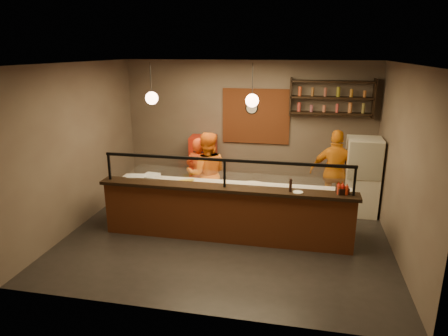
% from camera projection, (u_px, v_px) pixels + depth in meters
% --- Properties ---
extents(floor, '(6.00, 6.00, 0.00)m').
position_uv_depth(floor, '(228.00, 233.00, 7.74)').
color(floor, black).
rests_on(floor, ground).
extents(ceiling, '(6.00, 6.00, 0.00)m').
position_uv_depth(ceiling, '(228.00, 63.00, 6.83)').
color(ceiling, '#362E29').
rests_on(ceiling, wall_back).
extents(wall_back, '(6.00, 0.00, 6.00)m').
position_uv_depth(wall_back, '(248.00, 128.00, 9.64)').
color(wall_back, '#6A5C4D').
rests_on(wall_back, floor).
extents(wall_left, '(0.00, 5.00, 5.00)m').
position_uv_depth(wall_left, '(79.00, 146.00, 7.86)').
color(wall_left, '#6A5C4D').
rests_on(wall_left, floor).
extents(wall_right, '(0.00, 5.00, 5.00)m').
position_uv_depth(wall_right, '(403.00, 163.00, 6.71)').
color(wall_right, '#6A5C4D').
rests_on(wall_right, floor).
extents(wall_front, '(6.00, 0.00, 6.00)m').
position_uv_depth(wall_front, '(190.00, 203.00, 4.94)').
color(wall_front, '#6A5C4D').
rests_on(wall_front, floor).
extents(brick_patch, '(1.60, 0.04, 1.30)m').
position_uv_depth(brick_patch, '(256.00, 116.00, 9.48)').
color(brick_patch, '#994721').
rests_on(brick_patch, wall_back).
extents(service_counter, '(4.60, 0.25, 1.00)m').
position_uv_depth(service_counter, '(225.00, 216.00, 7.32)').
color(service_counter, '#994721').
rests_on(service_counter, floor).
extents(counter_ledge, '(4.70, 0.37, 0.06)m').
position_uv_depth(counter_ledge, '(225.00, 188.00, 7.17)').
color(counter_ledge, black).
rests_on(counter_ledge, service_counter).
extents(worktop_cabinet, '(4.60, 0.75, 0.85)m').
position_uv_depth(worktop_cabinet, '(230.00, 209.00, 7.81)').
color(worktop_cabinet, gray).
rests_on(worktop_cabinet, floor).
extents(worktop, '(4.60, 0.75, 0.05)m').
position_uv_depth(worktop, '(230.00, 187.00, 7.68)').
color(worktop, silver).
rests_on(worktop, worktop_cabinet).
extents(sneeze_guard, '(4.50, 0.05, 0.52)m').
position_uv_depth(sneeze_guard, '(225.00, 170.00, 7.07)').
color(sneeze_guard, white).
rests_on(sneeze_guard, counter_ledge).
extents(wall_shelving, '(1.84, 0.28, 0.85)m').
position_uv_depth(wall_shelving, '(331.00, 98.00, 8.88)').
color(wall_shelving, black).
rests_on(wall_shelving, wall_back).
extents(wall_clock, '(0.30, 0.04, 0.30)m').
position_uv_depth(wall_clock, '(252.00, 108.00, 9.44)').
color(wall_clock, black).
rests_on(wall_clock, wall_back).
extents(pendant_left, '(0.24, 0.24, 0.77)m').
position_uv_depth(pendant_left, '(152.00, 98.00, 7.49)').
color(pendant_left, black).
rests_on(pendant_left, ceiling).
extents(pendant_right, '(0.24, 0.24, 0.77)m').
position_uv_depth(pendant_right, '(252.00, 100.00, 7.13)').
color(pendant_right, black).
rests_on(pendant_right, ceiling).
extents(cook_left, '(0.64, 0.46, 1.64)m').
position_uv_depth(cook_left, '(199.00, 175.00, 8.65)').
color(cook_left, '#E04315').
rests_on(cook_left, floor).
extents(cook_mid, '(1.02, 0.88, 1.79)m').
position_uv_depth(cook_mid, '(207.00, 174.00, 8.45)').
color(cook_mid, orange).
rests_on(cook_mid, floor).
extents(cook_right, '(1.12, 0.57, 1.84)m').
position_uv_depth(cook_right, '(336.00, 173.00, 8.46)').
color(cook_right, orange).
rests_on(cook_right, floor).
extents(fridge, '(0.70, 0.66, 1.67)m').
position_uv_depth(fridge, '(362.00, 177.00, 8.47)').
color(fridge, beige).
rests_on(fridge, floor).
extents(red_cooler, '(0.66, 0.61, 1.43)m').
position_uv_depth(red_cooler, '(204.00, 165.00, 9.75)').
color(red_cooler, '#AC1C0B').
rests_on(red_cooler, floor).
extents(pizza_dough, '(0.60, 0.60, 0.01)m').
position_uv_depth(pizza_dough, '(252.00, 185.00, 7.71)').
color(pizza_dough, beige).
rests_on(pizza_dough, worktop).
extents(prep_tub_a, '(0.35, 0.30, 0.15)m').
position_uv_depth(prep_tub_a, '(150.00, 179.00, 7.84)').
color(prep_tub_a, silver).
rests_on(prep_tub_a, worktop).
extents(prep_tub_b, '(0.31, 0.27, 0.14)m').
position_uv_depth(prep_tub_b, '(152.00, 177.00, 7.99)').
color(prep_tub_b, silver).
rests_on(prep_tub_b, worktop).
extents(prep_tub_c, '(0.36, 0.30, 0.16)m').
position_uv_depth(prep_tub_c, '(137.00, 180.00, 7.81)').
color(prep_tub_c, white).
rests_on(prep_tub_c, worktop).
extents(rolling_pin, '(0.29, 0.22, 0.05)m').
position_uv_depth(rolling_pin, '(186.00, 180.00, 7.93)').
color(rolling_pin, gold).
rests_on(rolling_pin, worktop).
extents(condiment_caddy, '(0.23, 0.21, 0.11)m').
position_uv_depth(condiment_caddy, '(342.00, 191.00, 6.81)').
color(condiment_caddy, black).
rests_on(condiment_caddy, counter_ledge).
extents(pepper_mill, '(0.07, 0.07, 0.23)m').
position_uv_depth(pepper_mill, '(291.00, 185.00, 6.89)').
color(pepper_mill, black).
rests_on(pepper_mill, counter_ledge).
extents(small_plate, '(0.23, 0.23, 0.01)m').
position_uv_depth(small_plate, '(298.00, 192.00, 6.88)').
color(small_plate, silver).
rests_on(small_plate, counter_ledge).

